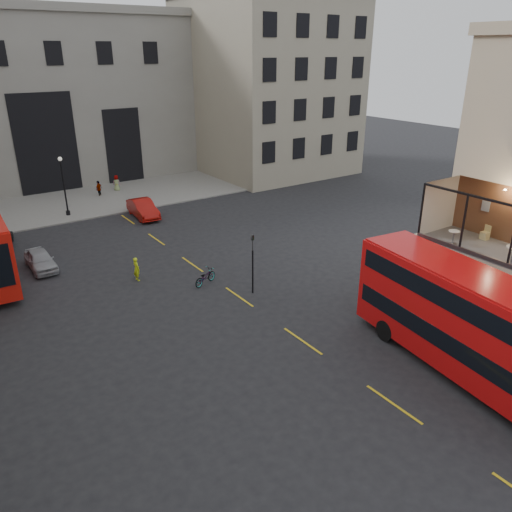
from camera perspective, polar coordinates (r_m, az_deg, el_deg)
ground at (r=24.05m, az=18.64°, el=-14.04°), size 140.00×140.00×0.00m
gateway at (r=59.95m, az=-24.65°, el=16.36°), size 35.00×10.60×18.00m
building_right at (r=62.52m, az=1.09°, el=19.39°), size 16.60×18.60×20.00m
pavement_far at (r=51.68m, az=-21.82°, el=5.44°), size 40.00×12.00×0.12m
traffic_light_near at (r=29.75m, az=-0.39°, el=-0.05°), size 0.16×0.20×3.80m
street_lamp_b at (r=47.31m, az=-21.02°, el=7.04°), size 0.36×0.36×5.33m
bus_near at (r=24.15m, az=23.57°, el=-6.90°), size 4.32×12.55×4.91m
car_a at (r=36.77m, az=-23.41°, el=-0.42°), size 1.61×3.92×1.33m
car_b at (r=45.55m, az=-12.79°, el=5.31°), size 2.01×4.86×1.56m
bicycle at (r=31.84m, az=-5.84°, el=-2.39°), size 1.99×1.30×0.99m
cyclist at (r=32.99m, az=-13.50°, el=-1.45°), size 0.44×0.61×1.58m
pedestrian_b at (r=43.21m, az=-27.19°, el=2.54°), size 1.31×1.27×1.80m
pedestrian_c at (r=53.17m, az=-17.51°, el=7.33°), size 1.00×0.93×1.65m
pedestrian_d at (r=54.85m, az=-15.65°, el=8.01°), size 0.99×0.93×1.70m
cafe_table_far at (r=27.48m, az=21.67°, el=2.23°), size 0.56×0.56×0.70m
cafe_chair_d at (r=28.85m, az=24.69°, el=2.18°), size 0.40×0.40×0.76m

